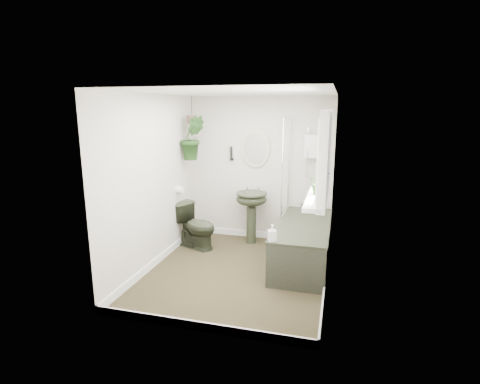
# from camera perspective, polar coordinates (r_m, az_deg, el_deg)

# --- Properties ---
(floor) EXTENTS (2.30, 2.80, 0.02)m
(floor) POSITION_cam_1_polar(r_m,az_deg,el_deg) (5.07, -0.45, -12.14)
(floor) COLOR black
(floor) RESTS_ON ground
(ceiling) EXTENTS (2.30, 2.80, 0.02)m
(ceiling) POSITION_cam_1_polar(r_m,az_deg,el_deg) (4.60, -0.50, 15.08)
(ceiling) COLOR white
(ceiling) RESTS_ON ground
(wall_back) EXTENTS (2.30, 0.02, 2.30)m
(wall_back) POSITION_cam_1_polar(r_m,az_deg,el_deg) (6.05, 3.11, 3.47)
(wall_back) COLOR beige
(wall_back) RESTS_ON ground
(wall_front) EXTENTS (2.30, 0.02, 2.30)m
(wall_front) POSITION_cam_1_polar(r_m,az_deg,el_deg) (3.40, -6.86, -3.95)
(wall_front) COLOR beige
(wall_front) RESTS_ON ground
(wall_left) EXTENTS (0.02, 2.80, 2.30)m
(wall_left) POSITION_cam_1_polar(r_m,az_deg,el_deg) (5.13, -13.07, 1.48)
(wall_left) COLOR beige
(wall_left) RESTS_ON ground
(wall_right) EXTENTS (0.02, 2.80, 2.30)m
(wall_right) POSITION_cam_1_polar(r_m,az_deg,el_deg) (4.53, 13.79, -0.01)
(wall_right) COLOR beige
(wall_right) RESTS_ON ground
(skirting) EXTENTS (2.30, 2.80, 0.10)m
(skirting) POSITION_cam_1_polar(r_m,az_deg,el_deg) (5.04, -0.45, -11.52)
(skirting) COLOR white
(skirting) RESTS_ON floor
(bathtub) EXTENTS (0.72, 1.72, 0.58)m
(bathtub) POSITION_cam_1_polar(r_m,az_deg,el_deg) (5.28, 9.51, -7.76)
(bathtub) COLOR #252A1C
(bathtub) RESTS_ON floor
(bath_screen) EXTENTS (0.04, 0.72, 1.40)m
(bath_screen) POSITION_cam_1_polar(r_m,az_deg,el_deg) (5.54, 6.99, 3.90)
(bath_screen) COLOR silver
(bath_screen) RESTS_ON bathtub
(shower_box) EXTENTS (0.20, 0.10, 0.35)m
(shower_box) POSITION_cam_1_polar(r_m,az_deg,el_deg) (5.81, 10.80, 6.87)
(shower_box) COLOR white
(shower_box) RESTS_ON wall_back
(oval_mirror) EXTENTS (0.46, 0.03, 0.62)m
(oval_mirror) POSITION_cam_1_polar(r_m,az_deg,el_deg) (5.98, 2.39, 6.75)
(oval_mirror) COLOR beige
(oval_mirror) RESTS_ON wall_back
(wall_sconce) EXTENTS (0.04, 0.04, 0.22)m
(wall_sconce) POSITION_cam_1_polar(r_m,az_deg,el_deg) (6.08, -1.34, 5.91)
(wall_sconce) COLOR black
(wall_sconce) RESTS_ON wall_back
(toilet_roll_holder) EXTENTS (0.11, 0.11, 0.11)m
(toilet_roll_holder) POSITION_cam_1_polar(r_m,az_deg,el_deg) (5.76, -9.18, 0.33)
(toilet_roll_holder) COLOR white
(toilet_roll_holder) RESTS_ON wall_left
(window_recess) EXTENTS (0.08, 1.00, 0.90)m
(window_recess) POSITION_cam_1_polar(r_m,az_deg,el_deg) (3.76, 12.83, 5.22)
(window_recess) COLOR white
(window_recess) RESTS_ON wall_right
(window_sill) EXTENTS (0.18, 1.00, 0.04)m
(window_sill) POSITION_cam_1_polar(r_m,az_deg,el_deg) (3.84, 11.48, -0.95)
(window_sill) COLOR white
(window_sill) RESTS_ON wall_right
(window_blinds) EXTENTS (0.01, 0.86, 0.76)m
(window_blinds) POSITION_cam_1_polar(r_m,az_deg,el_deg) (3.76, 12.14, 5.25)
(window_blinds) COLOR white
(window_blinds) RESTS_ON wall_right
(toilet) EXTENTS (0.77, 0.61, 0.69)m
(toilet) POSITION_cam_1_polar(r_m,az_deg,el_deg) (5.82, -6.69, -5.11)
(toilet) COLOR #252A1C
(toilet) RESTS_ON floor
(pedestal_sink) EXTENTS (0.57, 0.52, 0.83)m
(pedestal_sink) POSITION_cam_1_polar(r_m,az_deg,el_deg) (5.94, 1.74, -3.97)
(pedestal_sink) COLOR #252A1C
(pedestal_sink) RESTS_ON floor
(sill_plant) EXTENTS (0.24, 0.21, 0.25)m
(sill_plant) POSITION_cam_1_polar(r_m,az_deg,el_deg) (3.89, 12.10, 1.38)
(sill_plant) COLOR black
(sill_plant) RESTS_ON window_sill
(hanging_plant) EXTENTS (0.47, 0.44, 0.67)m
(hanging_plant) POSITION_cam_1_polar(r_m,az_deg,el_deg) (5.83, -7.26, 8.19)
(hanging_plant) COLOR black
(hanging_plant) RESTS_ON ceiling
(soap_bottle) EXTENTS (0.12, 0.12, 0.20)m
(soap_bottle) POSITION_cam_1_polar(r_m,az_deg,el_deg) (4.44, 4.91, -6.25)
(soap_bottle) COLOR black
(soap_bottle) RESTS_ON bathtub
(hanging_pot) EXTENTS (0.16, 0.16, 0.12)m
(hanging_pot) POSITION_cam_1_polar(r_m,az_deg,el_deg) (5.81, -7.33, 10.91)
(hanging_pot) COLOR #4F3930
(hanging_pot) RESTS_ON ceiling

